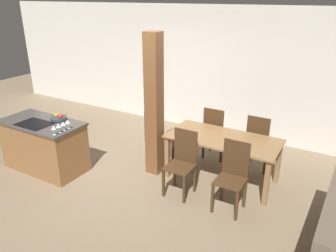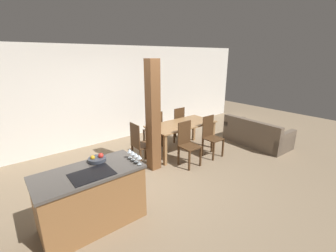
{
  "view_description": "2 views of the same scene",
  "coord_description": "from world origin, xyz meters",
  "views": [
    {
      "loc": [
        3.0,
        -3.95,
        2.89
      ],
      "look_at": [
        0.6,
        0.2,
        0.95
      ],
      "focal_mm": 35.0,
      "sensor_mm": 36.0,
      "label": 1
    },
    {
      "loc": [
        -2.33,
        -3.46,
        2.43
      ],
      "look_at": [
        0.6,
        0.2,
        0.95
      ],
      "focal_mm": 24.0,
      "sensor_mm": 36.0,
      "label": 2
    }
  ],
  "objects": [
    {
      "name": "fruit_bowl",
      "position": [
        -1.23,
        -0.36,
        0.93
      ],
      "size": [
        0.27,
        0.27,
        0.12
      ],
      "color": "#383D47",
      "rests_on": "kitchen_island"
    },
    {
      "name": "dining_table",
      "position": [
        1.38,
        0.62,
        0.66
      ],
      "size": [
        1.78,
        0.86,
        0.76
      ],
      "color": "olive",
      "rests_on": "ground_plane"
    },
    {
      "name": "dining_chair_far_right",
      "position": [
        1.78,
        1.27,
        0.53
      ],
      "size": [
        0.4,
        0.4,
        1.01
      ],
      "rotation": [
        0.0,
        0.0,
        3.14
      ],
      "color": "#472D19",
      "rests_on": "ground_plane"
    },
    {
      "name": "wine_glass_far",
      "position": [
        -0.79,
        -0.67,
        1.01
      ],
      "size": [
        0.08,
        0.08,
        0.15
      ],
      "color": "silver",
      "rests_on": "kitchen_island"
    },
    {
      "name": "timber_post",
      "position": [
        0.28,
        0.3,
        1.19
      ],
      "size": [
        0.24,
        0.24,
        2.37
      ],
      "color": "brown",
      "rests_on": "ground_plane"
    },
    {
      "name": "dining_chair_far_left",
      "position": [
        0.98,
        1.27,
        0.53
      ],
      "size": [
        0.4,
        0.4,
        1.01
      ],
      "rotation": [
        0.0,
        0.0,
        3.14
      ],
      "color": "#472D19",
      "rests_on": "ground_plane"
    },
    {
      "name": "kitchen_island",
      "position": [
        -1.44,
        -0.57,
        0.44
      ],
      "size": [
        1.47,
        0.74,
        0.89
      ],
      "color": "olive",
      "rests_on": "ground_plane"
    },
    {
      "name": "dining_chair_head_end",
      "position": [
        0.11,
        0.62,
        0.53
      ],
      "size": [
        0.4,
        0.4,
        1.01
      ],
      "rotation": [
        0.0,
        0.0,
        1.57
      ],
      "color": "#472D19",
      "rests_on": "ground_plane"
    },
    {
      "name": "wine_glass_middle",
      "position": [
        -0.79,
        -0.77,
        1.01
      ],
      "size": [
        0.08,
        0.08,
        0.15
      ],
      "color": "silver",
      "rests_on": "kitchen_island"
    },
    {
      "name": "wall_back",
      "position": [
        0.0,
        2.55,
        1.35
      ],
      "size": [
        11.2,
        0.08,
        2.7
      ],
      "color": "silver",
      "rests_on": "ground_plane"
    },
    {
      "name": "wine_glass_end",
      "position": [
        -0.79,
        -0.58,
        1.01
      ],
      "size": [
        0.08,
        0.08,
        0.15
      ],
      "color": "silver",
      "rests_on": "kitchen_island"
    },
    {
      "name": "dining_chair_near_left",
      "position": [
        0.98,
        -0.03,
        0.53
      ],
      "size": [
        0.4,
        0.4,
        1.01
      ],
      "color": "#472D19",
      "rests_on": "ground_plane"
    },
    {
      "name": "wine_glass_near",
      "position": [
        -0.79,
        -0.86,
        1.01
      ],
      "size": [
        0.08,
        0.08,
        0.15
      ],
      "color": "silver",
      "rests_on": "kitchen_island"
    },
    {
      "name": "dining_chair_near_right",
      "position": [
        1.78,
        -0.03,
        0.53
      ],
      "size": [
        0.4,
        0.4,
        1.01
      ],
      "color": "#472D19",
      "rests_on": "ground_plane"
    },
    {
      "name": "ground_plane",
      "position": [
        0.0,
        0.0,
        0.0
      ],
      "size": [
        16.0,
        16.0,
        0.0
      ],
      "primitive_type": "plane",
      "color": "#847056"
    }
  ]
}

